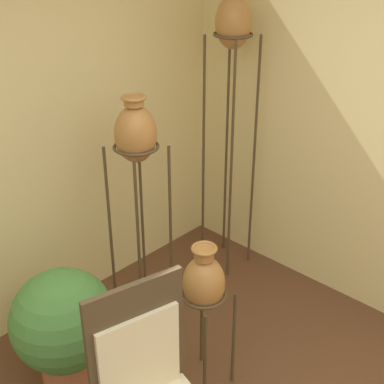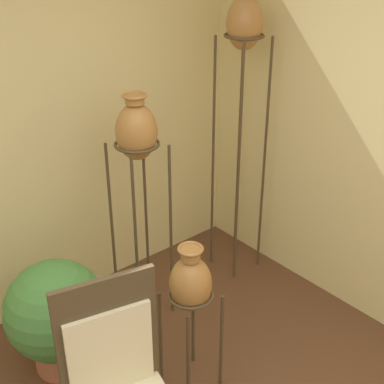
# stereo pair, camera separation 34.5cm
# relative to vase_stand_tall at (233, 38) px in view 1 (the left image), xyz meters

# --- Properties ---
(vase_stand_tall) EXTENTS (0.29, 0.29, 2.20)m
(vase_stand_tall) POSITION_rel_vase_stand_tall_xyz_m (0.00, 0.00, 0.00)
(vase_stand_tall) COLOR #473823
(vase_stand_tall) RESTS_ON ground_plane
(vase_stand_medium) EXTENTS (0.31, 0.31, 1.64)m
(vase_stand_medium) POSITION_rel_vase_stand_tall_xyz_m (-0.91, 0.00, -0.49)
(vase_stand_medium) COLOR #473823
(vase_stand_medium) RESTS_ON ground_plane
(vase_stand_short) EXTENTS (0.28, 0.28, 1.00)m
(vase_stand_short) POSITION_rel_vase_stand_tall_xyz_m (-1.11, -0.74, -1.10)
(vase_stand_short) COLOR #473823
(vase_stand_short) RESTS_ON ground_plane
(potted_plant) EXTENTS (0.63, 0.63, 0.75)m
(potted_plant) POSITION_rel_vase_stand_tall_xyz_m (-1.63, -0.09, -1.43)
(potted_plant) COLOR #B26647
(potted_plant) RESTS_ON ground_plane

